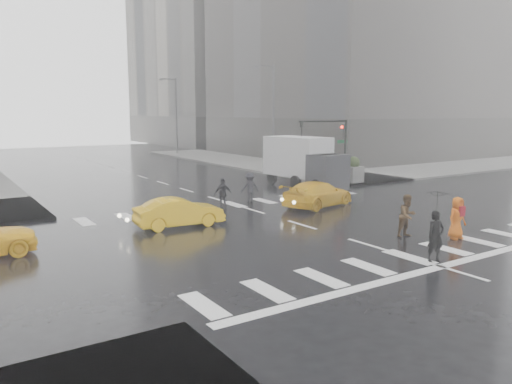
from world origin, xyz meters
TOP-DOWN VIEW (x-y plane):
  - ground at (0.00, 0.00)m, footprint 120.00×120.00m
  - sidewalk_ne at (19.50, 17.50)m, footprint 35.00×35.00m
  - building_ne_far at (29.00, 56.00)m, footprint 26.05×26.05m
  - road_markings at (0.00, 0.00)m, footprint 18.00×48.00m
  - traffic_signal_pole at (9.01, 8.01)m, footprint 4.45×0.42m
  - street_lamp_near at (10.87, 18.00)m, footprint 2.15×0.22m
  - street_lamp_far at (10.87, 38.00)m, footprint 2.15×0.22m
  - planter_west at (7.00, 8.20)m, footprint 1.10×1.10m
  - planter_mid at (9.00, 8.20)m, footprint 1.10×1.10m
  - planter_east at (11.00, 8.20)m, footprint 1.10×1.10m
  - pedestrian_black at (0.32, -6.80)m, footprint 1.19×1.20m
  - pedestrian_brown at (2.22, -4.00)m, footprint 0.86×0.68m
  - pedestrian_orange at (3.60, -5.29)m, footprint 0.86×0.60m
  - pedestrian_far_a at (-1.24, 5.00)m, footprint 1.01×0.68m
  - pedestrian_far_b at (1.09, 6.08)m, footprint 1.17×0.79m
  - taxi_mid at (-4.73, 2.69)m, footprint 3.97×1.64m
  - taxi_rear at (3.45, 3.03)m, footprint 4.48×2.92m
  - box_truck at (7.34, 8.97)m, footprint 2.36×6.28m

SIDE VIEW (x-z plane):
  - ground at x=0.00m, z-range 0.00..0.00m
  - road_markings at x=0.00m, z-range 0.00..0.01m
  - sidewalk_ne at x=19.50m, z-range 0.00..0.15m
  - taxi_mid at x=-4.73m, z-range 0.00..1.28m
  - taxi_rear at x=3.45m, z-range 0.00..1.35m
  - pedestrian_far_a at x=-1.24m, z-range 0.00..1.64m
  - pedestrian_far_b at x=1.09m, z-range 0.00..1.67m
  - pedestrian_orange at x=3.60m, z-range 0.01..1.70m
  - pedestrian_brown at x=2.22m, z-range 0.00..1.73m
  - planter_west at x=7.00m, z-range 0.08..1.88m
  - planter_mid at x=9.00m, z-range 0.08..1.88m
  - planter_east at x=11.00m, z-range 0.08..1.88m
  - pedestrian_black at x=0.32m, z-range 0.38..2.81m
  - box_truck at x=7.34m, z-range 0.11..3.45m
  - traffic_signal_pole at x=9.01m, z-range 0.97..5.47m
  - street_lamp_near at x=10.87m, z-range 0.45..9.45m
  - street_lamp_far at x=10.87m, z-range 0.45..9.45m
  - building_ne_far at x=29.00m, z-range -1.73..34.27m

